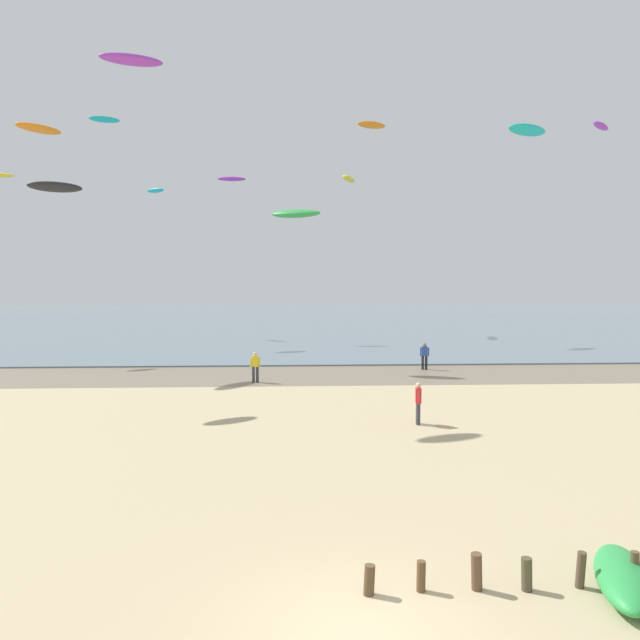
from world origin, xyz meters
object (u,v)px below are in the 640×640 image
(kite_aloft_5, at_px, (372,125))
(kite_aloft_6, at_px, (601,126))
(kite_aloft_1, at_px, (232,179))
(kite_aloft_11, at_px, (104,119))
(kite_aloft_3, at_px, (131,60))
(kite_aloft_7, at_px, (527,130))
(person_by_waterline, at_px, (255,366))
(person_left_flank, at_px, (418,402))
(kite_aloft_0, at_px, (55,187))
(kite_aloft_9, at_px, (39,129))
(grounded_kite, at_px, (623,577))
(kite_aloft_8, at_px, (296,214))
(kite_aloft_10, at_px, (349,179))
(kite_aloft_4, at_px, (155,190))
(person_mid_beach, at_px, (425,355))

(kite_aloft_5, relative_size, kite_aloft_6, 1.18)
(kite_aloft_1, height_order, kite_aloft_11, kite_aloft_11)
(kite_aloft_3, xyz_separation_m, kite_aloft_7, (20.99, 7.54, -1.16))
(person_by_waterline, distance_m, person_left_flank, 12.02)
(kite_aloft_0, distance_m, kite_aloft_3, 6.75)
(kite_aloft_9, bearing_deg, kite_aloft_7, 121.49)
(grounded_kite, bearing_deg, kite_aloft_5, -160.10)
(kite_aloft_0, bearing_deg, kite_aloft_3, 138.36)
(kite_aloft_7, bearing_deg, kite_aloft_8, -41.34)
(kite_aloft_9, relative_size, kite_aloft_11, 1.19)
(kite_aloft_0, xyz_separation_m, kite_aloft_8, (11.19, 9.68, -0.28))
(kite_aloft_8, relative_size, kite_aloft_10, 0.96)
(kite_aloft_3, relative_size, kite_aloft_7, 0.91)
(kite_aloft_0, height_order, kite_aloft_4, kite_aloft_4)
(kite_aloft_6, height_order, kite_aloft_11, kite_aloft_11)
(person_by_waterline, relative_size, kite_aloft_9, 0.57)
(kite_aloft_5, bearing_deg, kite_aloft_10, 78.51)
(kite_aloft_6, xyz_separation_m, kite_aloft_8, (-19.15, 0.55, -5.47))
(person_by_waterline, bearing_deg, kite_aloft_5, 66.03)
(kite_aloft_5, bearing_deg, kite_aloft_7, -92.78)
(person_mid_beach, xyz_separation_m, kite_aloft_4, (-21.14, 20.95, 12.82))
(grounded_kite, xyz_separation_m, kite_aloft_10, (-0.85, 49.35, 14.91))
(person_by_waterline, xyz_separation_m, kite_aloft_9, (-13.43, 5.15, 13.99))
(kite_aloft_9, bearing_deg, grounded_kite, 75.38)
(grounded_kite, relative_size, kite_aloft_0, 1.14)
(kite_aloft_4, xyz_separation_m, kite_aloft_10, (18.38, 1.80, 1.45))
(kite_aloft_10, bearing_deg, kite_aloft_0, 169.17)
(kite_aloft_9, bearing_deg, kite_aloft_6, 126.07)
(kite_aloft_1, bearing_deg, kite_aloft_4, -30.80)
(person_mid_beach, relative_size, kite_aloft_6, 0.73)
(kite_aloft_5, bearing_deg, kite_aloft_1, 153.29)
(person_left_flank, xyz_separation_m, kite_aloft_4, (-17.92, 34.56, 12.82))
(kite_aloft_8, bearing_deg, kite_aloft_11, 157.85)
(grounded_kite, height_order, kite_aloft_6, kite_aloft_6)
(kite_aloft_0, height_order, kite_aloft_3, kite_aloft_3)
(kite_aloft_4, bearing_deg, kite_aloft_5, 25.68)
(person_by_waterline, relative_size, kite_aloft_6, 0.73)
(kite_aloft_1, height_order, kite_aloft_5, kite_aloft_5)
(kite_aloft_0, distance_m, kite_aloft_7, 26.09)
(grounded_kite, bearing_deg, kite_aloft_8, -146.84)
(person_mid_beach, xyz_separation_m, kite_aloft_6, (11.08, 0.54, 14.36))
(grounded_kite, height_order, kite_aloft_10, kite_aloft_10)
(grounded_kite, bearing_deg, kite_aloft_7, -176.02)
(person_left_flank, distance_m, kite_aloft_0, 19.14)
(kite_aloft_4, height_order, kite_aloft_11, kite_aloft_11)
(kite_aloft_7, bearing_deg, kite_aloft_9, -35.32)
(person_mid_beach, distance_m, grounded_kite, 26.67)
(kite_aloft_6, bearing_deg, person_mid_beach, -47.22)
(kite_aloft_3, relative_size, kite_aloft_4, 1.22)
(kite_aloft_5, distance_m, kite_aloft_8, 18.96)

